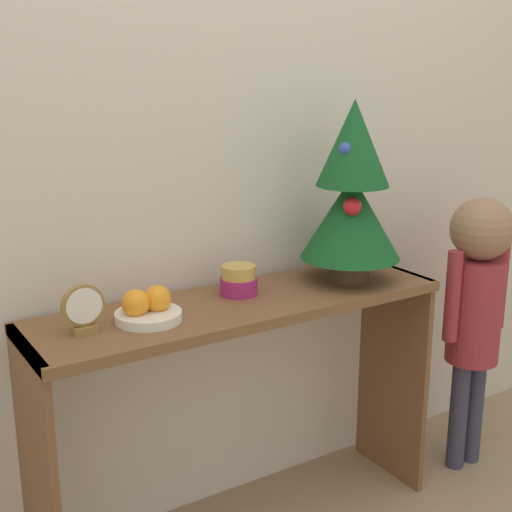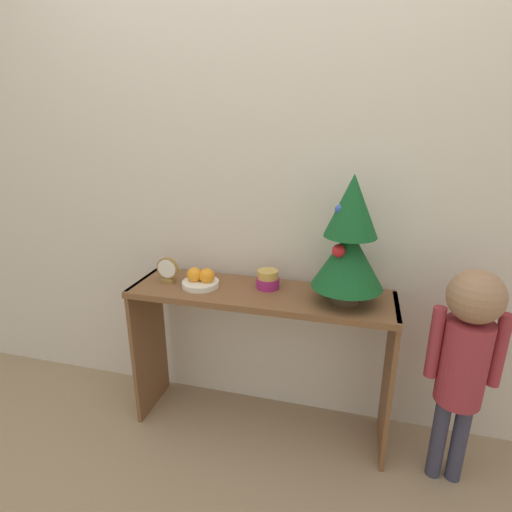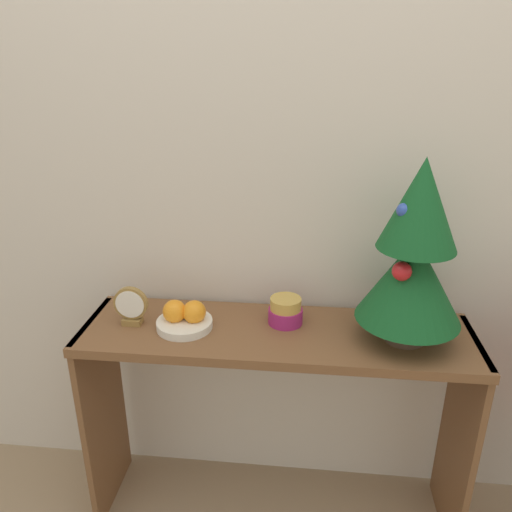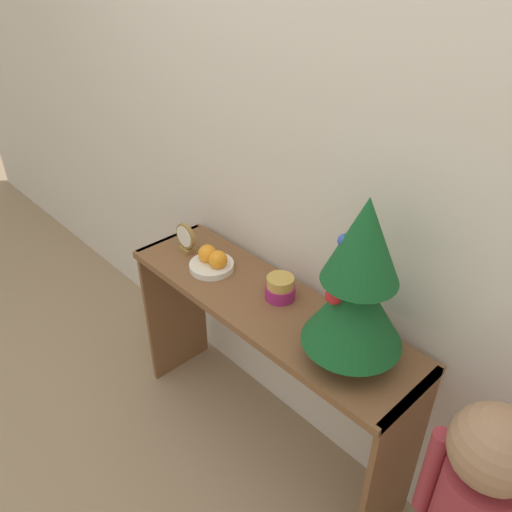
% 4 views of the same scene
% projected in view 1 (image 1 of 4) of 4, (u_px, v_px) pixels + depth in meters
% --- Properties ---
extents(back_wall, '(7.00, 0.05, 2.50)m').
position_uv_depth(back_wall, '(201.00, 115.00, 2.07)').
color(back_wall, beige).
rests_on(back_wall, ground_plane).
extents(console_table, '(1.23, 0.35, 0.74)m').
position_uv_depth(console_table, '(241.00, 355.00, 2.07)').
color(console_table, brown).
rests_on(console_table, ground_plane).
extents(mini_tree, '(0.31, 0.31, 0.55)m').
position_uv_depth(mini_tree, '(352.00, 193.00, 2.14)').
color(mini_tree, '#4C3828').
rests_on(mini_tree, console_table).
extents(fruit_bowl, '(0.18, 0.18, 0.09)m').
position_uv_depth(fruit_bowl, '(148.00, 309.00, 1.86)').
color(fruit_bowl, silver).
rests_on(fruit_bowl, console_table).
extents(singing_bowl, '(0.11, 0.11, 0.09)m').
position_uv_depth(singing_bowl, '(239.00, 281.00, 2.07)').
color(singing_bowl, '#9E2366').
rests_on(singing_bowl, console_table).
extents(desk_clock, '(0.11, 0.04, 0.13)m').
position_uv_depth(desk_clock, '(83.00, 309.00, 1.77)').
color(desk_clock, olive).
rests_on(desk_clock, console_table).
extents(child_figure, '(0.28, 0.21, 0.97)m').
position_uv_depth(child_figure, '(476.00, 294.00, 2.41)').
color(child_figure, '#38384C').
rests_on(child_figure, ground_plane).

